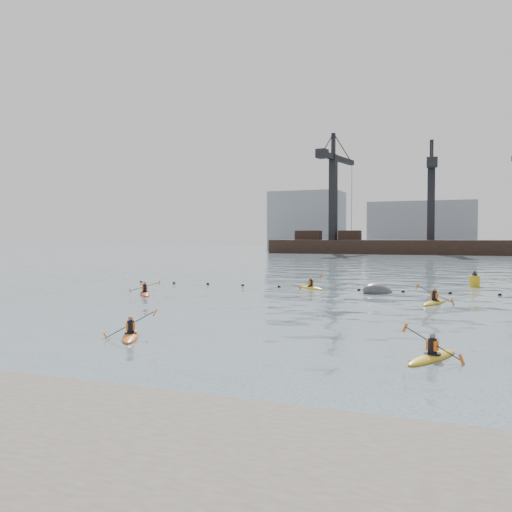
{
  "coord_description": "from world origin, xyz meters",
  "views": [
    {
      "loc": [
        8.21,
        -15.37,
        3.73
      ],
      "look_at": [
        -1.65,
        9.48,
        2.8
      ],
      "focal_mm": 38.0,
      "sensor_mm": 36.0,
      "label": 1
    }
  ],
  "objects_px": {
    "nav_buoy": "(475,281)",
    "kayaker_2": "(145,293)",
    "mooring_buoy": "(378,293)",
    "kayaker_1": "(432,356)",
    "kayaker_3": "(434,302)",
    "kayaker_0": "(131,335)",
    "kayaker_5": "(311,287)"
  },
  "relations": [
    {
      "from": "nav_buoy",
      "to": "kayaker_2",
      "type": "bearing_deg",
      "value": -144.76
    },
    {
      "from": "nav_buoy",
      "to": "mooring_buoy",
      "type": "bearing_deg",
      "value": -129.13
    },
    {
      "from": "kayaker_1",
      "to": "nav_buoy",
      "type": "relative_size",
      "value": 2.07
    },
    {
      "from": "kayaker_3",
      "to": "mooring_buoy",
      "type": "xyz_separation_m",
      "value": [
        -3.88,
        4.76,
        -0.1
      ]
    },
    {
      "from": "kayaker_0",
      "to": "kayaker_2",
      "type": "height_order",
      "value": "kayaker_0"
    },
    {
      "from": "kayaker_5",
      "to": "nav_buoy",
      "type": "relative_size",
      "value": 1.88
    },
    {
      "from": "kayaker_2",
      "to": "kayaker_5",
      "type": "distance_m",
      "value": 11.94
    },
    {
      "from": "kayaker_5",
      "to": "nav_buoy",
      "type": "xyz_separation_m",
      "value": [
        11.07,
        6.17,
        0.33
      ]
    },
    {
      "from": "kayaker_5",
      "to": "kayaker_0",
      "type": "bearing_deg",
      "value": -142.56
    },
    {
      "from": "kayaker_1",
      "to": "mooring_buoy",
      "type": "bearing_deg",
      "value": 126.25
    },
    {
      "from": "kayaker_3",
      "to": "nav_buoy",
      "type": "relative_size",
      "value": 2.31
    },
    {
      "from": "kayaker_2",
      "to": "mooring_buoy",
      "type": "xyz_separation_m",
      "value": [
        13.94,
        6.69,
        -0.09
      ]
    },
    {
      "from": "kayaker_0",
      "to": "kayaker_5",
      "type": "relative_size",
      "value": 1.04
    },
    {
      "from": "kayaker_0",
      "to": "kayaker_3",
      "type": "xyz_separation_m",
      "value": [
        9.9,
        14.95,
        0.01
      ]
    },
    {
      "from": "kayaker_0",
      "to": "kayaker_1",
      "type": "xyz_separation_m",
      "value": [
        10.69,
        0.35,
        0.0
      ]
    },
    {
      "from": "kayaker_0",
      "to": "mooring_buoy",
      "type": "bearing_deg",
      "value": 42.99
    },
    {
      "from": "kayaker_0",
      "to": "kayaker_3",
      "type": "height_order",
      "value": "kayaker_3"
    },
    {
      "from": "kayaker_0",
      "to": "kayaker_2",
      "type": "distance_m",
      "value": 15.24
    },
    {
      "from": "kayaker_0",
      "to": "nav_buoy",
      "type": "distance_m",
      "value": 29.7
    },
    {
      "from": "kayaker_1",
      "to": "kayaker_2",
      "type": "height_order",
      "value": "kayaker_1"
    },
    {
      "from": "kayaker_0",
      "to": "kayaker_5",
      "type": "xyz_separation_m",
      "value": [
        0.99,
        20.97,
        0.0
      ]
    },
    {
      "from": "nav_buoy",
      "to": "kayaker_3",
      "type": "bearing_deg",
      "value": -100.06
    },
    {
      "from": "mooring_buoy",
      "to": "nav_buoy",
      "type": "bearing_deg",
      "value": 50.87
    },
    {
      "from": "kayaker_3",
      "to": "kayaker_5",
      "type": "relative_size",
      "value": 1.23
    },
    {
      "from": "kayaker_2",
      "to": "nav_buoy",
      "type": "xyz_separation_m",
      "value": [
        19.98,
        14.12,
        0.33
      ]
    },
    {
      "from": "kayaker_0",
      "to": "kayaker_3",
      "type": "distance_m",
      "value": 17.93
    },
    {
      "from": "kayaker_5",
      "to": "mooring_buoy",
      "type": "height_order",
      "value": "kayaker_5"
    },
    {
      "from": "kayaker_3",
      "to": "kayaker_1",
      "type": "bearing_deg",
      "value": -70.81
    },
    {
      "from": "kayaker_0",
      "to": "mooring_buoy",
      "type": "height_order",
      "value": "kayaker_0"
    },
    {
      "from": "kayaker_0",
      "to": "kayaker_5",
      "type": "distance_m",
      "value": 20.99
    },
    {
      "from": "kayaker_1",
      "to": "mooring_buoy",
      "type": "height_order",
      "value": "kayaker_1"
    },
    {
      "from": "kayaker_1",
      "to": "nav_buoy",
      "type": "xyz_separation_m",
      "value": [
        1.37,
        26.79,
        0.33
      ]
    }
  ]
}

